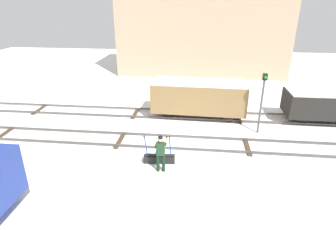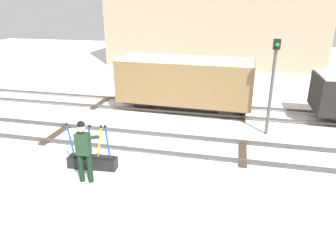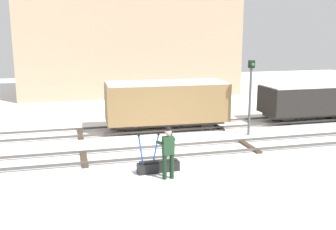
{
  "view_description": "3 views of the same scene",
  "coord_description": "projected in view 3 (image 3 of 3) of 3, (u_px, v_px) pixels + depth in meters",
  "views": [
    {
      "loc": [
        0.7,
        -13.66,
        7.45
      ],
      "look_at": [
        -0.82,
        0.29,
        1.58
      ],
      "focal_mm": 29.92,
      "sensor_mm": 36.0,
      "label": 1
    },
    {
      "loc": [
        3.09,
        -9.42,
        4.75
      ],
      "look_at": [
        0.66,
        1.14,
        0.75
      ],
      "focal_mm": 32.16,
      "sensor_mm": 36.0,
      "label": 2
    },
    {
      "loc": [
        -3.99,
        -14.95,
        4.91
      ],
      "look_at": [
        0.41,
        2.13,
        1.16
      ],
      "focal_mm": 41.89,
      "sensor_mm": 36.0,
      "label": 3
    }
  ],
  "objects": [
    {
      "name": "ground_plane",
      "position": [
        171.0,
        153.0,
        16.16
      ],
      "size": [
        60.0,
        60.0,
        0.0
      ],
      "primitive_type": "plane",
      "color": "white"
    },
    {
      "name": "track_main_line",
      "position": [
        171.0,
        151.0,
        16.14
      ],
      "size": [
        44.0,
        1.94,
        0.18
      ],
      "color": "#4C4742",
      "rests_on": "ground_plane"
    },
    {
      "name": "track_siding_near",
      "position": [
        151.0,
        128.0,
        19.93
      ],
      "size": [
        44.0,
        1.94,
        0.18
      ],
      "color": "#4C4742",
      "rests_on": "ground_plane"
    },
    {
      "name": "switch_lever_frame",
      "position": [
        158.0,
        165.0,
        13.99
      ],
      "size": [
        1.54,
        0.47,
        1.45
      ],
      "rotation": [
        0.0,
        0.0,
        0.08
      ],
      "color": "black",
      "rests_on": "ground_plane"
    },
    {
      "name": "rail_worker",
      "position": [
        168.0,
        149.0,
        13.19
      ],
      "size": [
        0.57,
        0.71,
        1.85
      ],
      "rotation": [
        0.0,
        0.0,
        0.08
      ],
      "color": "black",
      "rests_on": "ground_plane"
    },
    {
      "name": "signal_post",
      "position": [
        250.0,
        90.0,
        18.59
      ],
      "size": [
        0.24,
        0.32,
        3.61
      ],
      "color": "#4C4C4C",
      "rests_on": "ground_plane"
    },
    {
      "name": "apartment_building",
      "position": [
        129.0,
        36.0,
        31.55
      ],
      "size": [
        17.26,
        6.63,
        9.22
      ],
      "color": "tan",
      "rests_on": "ground_plane"
    },
    {
      "name": "freight_car_mid_siding",
      "position": [
        166.0,
        102.0,
        19.85
      ],
      "size": [
        6.17,
        2.46,
        2.45
      ],
      "rotation": [
        0.0,
        0.0,
        -0.03
      ],
      "color": "#2D2B28",
      "rests_on": "ground_plane"
    },
    {
      "name": "freight_car_far_end",
      "position": [
        315.0,
        99.0,
        21.99
      ],
      "size": [
        5.99,
        2.2,
        2.03
      ],
      "rotation": [
        0.0,
        0.0,
        0.0
      ],
      "color": "#2D2B28",
      "rests_on": "ground_plane"
    }
  ]
}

